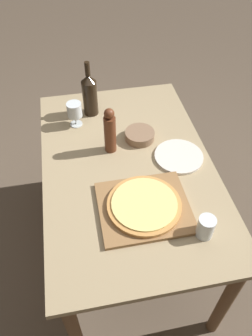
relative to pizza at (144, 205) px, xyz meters
name	(u,v)px	position (x,y,z in m)	size (l,w,h in m)	color
ground_plane	(127,243)	(-0.02, 0.28, -0.79)	(12.00, 12.00, 0.00)	brown
dining_table	(128,178)	(-0.02, 0.28, -0.14)	(0.84, 1.32, 0.76)	#9E8966
cutting_board	(144,207)	(0.00, 0.00, -0.02)	(0.40, 0.35, 0.02)	olive
pizza	(144,205)	(0.00, 0.00, 0.00)	(0.33, 0.33, 0.02)	#C68947
wine_bottle	(90,94)	(-0.15, 0.73, 0.10)	(0.08, 0.08, 0.32)	black
pepper_mill	(110,131)	(-0.08, 0.40, 0.09)	(0.06, 0.06, 0.26)	#5B2D19
wine_glass	(74,111)	(-0.24, 0.64, 0.07)	(0.08, 0.08, 0.14)	silver
small_bowl	(140,135)	(0.08, 0.46, -0.01)	(0.16, 0.16, 0.05)	#84664C
drinking_tumbler	(206,227)	(0.21, -0.17, 0.02)	(0.07, 0.07, 0.10)	silver
dinner_plate	(179,157)	(0.24, 0.28, -0.02)	(0.25, 0.25, 0.01)	silver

